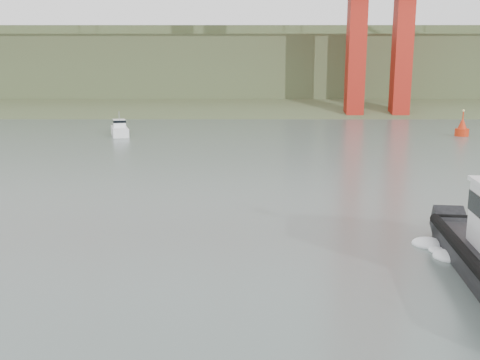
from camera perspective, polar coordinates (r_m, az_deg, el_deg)
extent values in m
plane|color=#4B5953|center=(21.66, 5.32, -10.54)|extent=(400.00, 400.00, 0.00)
cube|color=#41512E|center=(112.29, 1.08, 7.45)|extent=(500.00, 44.72, 16.25)
cube|color=#41512E|center=(140.00, 0.89, 10.73)|extent=(500.00, 70.00, 18.00)
cube|color=#41512E|center=(165.01, 0.77, 12.60)|extent=(500.00, 60.00, 16.00)
cube|color=white|center=(70.06, -12.70, 5.04)|extent=(3.42, 6.01, 1.14)
cube|color=white|center=(70.43, -12.76, 5.85)|extent=(2.10, 2.62, 1.14)
cube|color=black|center=(70.40, -12.77, 6.16)|extent=(2.16, 2.68, 0.33)
cylinder|color=gray|center=(69.86, -12.77, 6.67)|extent=(0.08, 0.08, 1.14)
cylinder|color=red|center=(73.43, 22.57, 4.65)|extent=(1.70, 1.70, 1.13)
cone|color=red|center=(73.32, 22.64, 5.53)|extent=(1.32, 1.32, 1.70)
cylinder|color=red|center=(73.22, 22.71, 6.41)|extent=(0.15, 0.15, 0.94)
sphere|color=#E5D87F|center=(73.18, 22.74, 6.85)|extent=(0.28, 0.28, 0.28)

